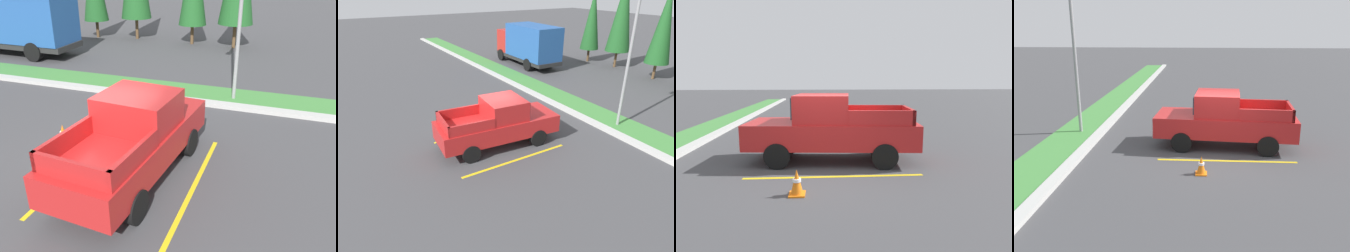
{
  "view_description": "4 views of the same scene",
  "coord_description": "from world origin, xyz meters",
  "views": [
    {
      "loc": [
        4.33,
        -7.24,
        5.05
      ],
      "look_at": [
        1.52,
        0.78,
        1.01
      ],
      "focal_mm": 38.35,
      "sensor_mm": 36.0,
      "label": 1
    },
    {
      "loc": [
        11.08,
        -5.85,
        6.46
      ],
      "look_at": [
        1.86,
        -0.31,
        1.28
      ],
      "focal_mm": 31.65,
      "sensor_mm": 36.0,
      "label": 2
    },
    {
      "loc": [
        -7.86,
        0.0,
        2.59
      ],
      "look_at": [
        1.32,
        -0.61,
        1.06
      ],
      "focal_mm": 30.6,
      "sensor_mm": 36.0,
      "label": 3
    },
    {
      "loc": [
        -11.92,
        0.65,
        4.54
      ],
      "look_at": [
        0.81,
        1.4,
        0.83
      ],
      "focal_mm": 37.55,
      "sensor_mm": 36.0,
      "label": 4
    }
  ],
  "objects": [
    {
      "name": "curb_strip",
      "position": [
        0.0,
        5.0,
        0.07
      ],
      "size": [
        56.0,
        0.4,
        0.15
      ],
      "primitive_type": "cube",
      "color": "#B2B2AD",
      "rests_on": "ground"
    },
    {
      "name": "parking_line_far",
      "position": [
        2.54,
        -0.23,
        0.0
      ],
      "size": [
        0.12,
        4.8,
        0.01
      ],
      "primitive_type": "cube",
      "color": "yellow",
      "rests_on": "ground"
    },
    {
      "name": "parking_line_near",
      "position": [
        -0.56,
        -0.23,
        0.0
      ],
      "size": [
        0.12,
        4.8,
        0.01
      ],
      "primitive_type": "cube",
      "color": "yellow",
      "rests_on": "ground"
    },
    {
      "name": "cargo_truck_distant",
      "position": [
        -10.11,
        9.11,
        1.85
      ],
      "size": [
        6.84,
        2.59,
        3.4
      ],
      "color": "black",
      "rests_on": "ground"
    },
    {
      "name": "ground_plane",
      "position": [
        0.0,
        0.0,
        0.0
      ],
      "size": [
        120.0,
        120.0,
        0.0
      ],
      "primitive_type": "plane",
      "color": "#424244"
    },
    {
      "name": "grass_median",
      "position": [
        0.0,
        6.1,
        0.03
      ],
      "size": [
        56.0,
        1.8,
        0.06
      ],
      "primitive_type": "cube",
      "color": "#42843D",
      "rests_on": "ground"
    },
    {
      "name": "pickup_truck_main",
      "position": [
        0.99,
        -0.18,
        1.04
      ],
      "size": [
        2.31,
        5.36,
        2.1
      ],
      "color": "black",
      "rests_on": "ground"
    },
    {
      "name": "traffic_cone",
      "position": [
        -1.71,
        0.65,
        0.29
      ],
      "size": [
        0.36,
        0.36,
        0.6
      ],
      "color": "orange",
      "rests_on": "ground"
    }
  ]
}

